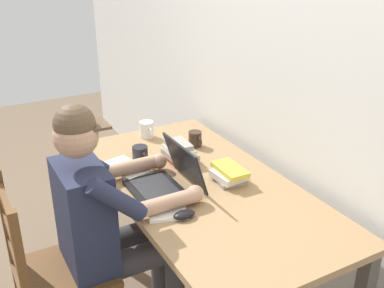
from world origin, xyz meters
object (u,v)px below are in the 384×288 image
at_px(seated_person, 108,215).
at_px(book_stack_main, 179,152).
at_px(computer_mouse, 184,215).
at_px(book_stack_side, 229,174).
at_px(laptop, 168,180).
at_px(coffee_mug_spare, 140,154).
at_px(wooden_chair, 52,274).
at_px(coffee_mug_white, 147,129).
at_px(coffee_mug_dark, 195,139).
at_px(desk, 202,199).

bearing_deg(seated_person, book_stack_main, 115.18).
relative_size(computer_mouse, book_stack_side, 0.49).
height_order(laptop, coffee_mug_spare, laptop).
relative_size(seated_person, computer_mouse, 12.46).
bearing_deg(laptop, computer_mouse, -11.22).
distance_m(seated_person, wooden_chair, 0.36).
height_order(wooden_chair, book_stack_side, wooden_chair).
relative_size(wooden_chair, book_stack_side, 4.61).
bearing_deg(coffee_mug_spare, book_stack_main, 61.47).
height_order(coffee_mug_white, book_stack_main, book_stack_main).
distance_m(wooden_chair, laptop, 0.68).
bearing_deg(seated_person, coffee_mug_dark, 118.53).
height_order(desk, coffee_mug_spare, coffee_mug_spare).
relative_size(desk, book_stack_side, 7.81).
distance_m(desk, coffee_mug_dark, 0.47).
distance_m(desk, wooden_chair, 0.78).
height_order(seated_person, book_stack_side, seated_person).
bearing_deg(wooden_chair, desk, 86.23).
distance_m(coffee_mug_dark, coffee_mug_spare, 0.36).
bearing_deg(coffee_mug_white, desk, -0.40).
bearing_deg(seated_person, computer_mouse, 42.78).
height_order(wooden_chair, coffee_mug_white, wooden_chair).
xyz_separation_m(wooden_chair, book_stack_main, (-0.23, 0.77, 0.34)).
relative_size(computer_mouse, coffee_mug_dark, 0.88).
bearing_deg(laptop, coffee_mug_spare, 179.15).
relative_size(laptop, coffee_mug_dark, 2.90).
height_order(desk, laptop, laptop).
height_order(laptop, book_stack_main, laptop).
bearing_deg(seated_person, coffee_mug_spare, 137.03).
bearing_deg(book_stack_main, desk, -3.88).
relative_size(wooden_chair, coffee_mug_dark, 8.27).
relative_size(laptop, book_stack_main, 1.67).
bearing_deg(laptop, wooden_chair, -91.92).
xyz_separation_m(desk, coffee_mug_white, (-0.67, 0.00, 0.14)).
height_order(seated_person, laptop, seated_person).
bearing_deg(computer_mouse, desk, 135.49).
bearing_deg(computer_mouse, seated_person, -137.22).
height_order(coffee_mug_dark, book_stack_side, coffee_mug_dark).
distance_m(seated_person, book_stack_main, 0.56).
relative_size(wooden_chair, coffee_mug_white, 7.68).
bearing_deg(laptop, seated_person, -93.68).
relative_size(coffee_mug_white, coffee_mug_spare, 1.01).
relative_size(laptop, coffee_mug_spare, 2.72).
distance_m(book_stack_main, book_stack_side, 0.34).
bearing_deg(book_stack_main, laptop, -36.96).
height_order(computer_mouse, coffee_mug_white, coffee_mug_white).
bearing_deg(coffee_mug_dark, computer_mouse, -32.93).
bearing_deg(book_stack_side, coffee_mug_dark, 172.42).
height_order(coffee_mug_white, book_stack_side, coffee_mug_white).
relative_size(desk, laptop, 4.83).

